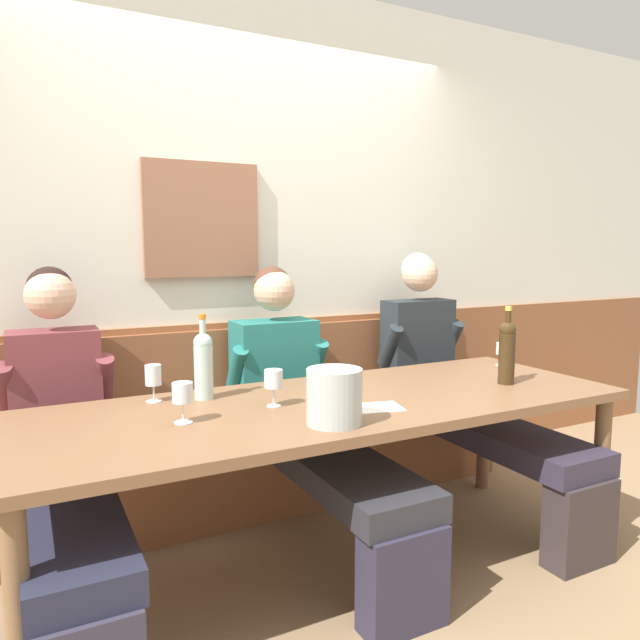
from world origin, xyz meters
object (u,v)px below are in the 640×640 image
at_px(person_center_right_seat, 305,407).
at_px(wine_glass_left_end, 274,381).
at_px(person_right_seat, 63,439).
at_px(ice_bucket, 334,396).
at_px(dining_table, 334,417).
at_px(wine_bottle_green_tall, 203,363).
at_px(wine_glass_center_rear, 502,350).
at_px(wine_glass_mid_right, 183,395).
at_px(wine_glass_center_front, 153,376).
at_px(person_center_left_seat, 460,384).
at_px(wine_bottle_clear_water, 507,350).
at_px(wall_bench, 267,453).

xyz_separation_m(person_center_right_seat, wine_glass_left_end, (-0.30, -0.33, 0.23)).
distance_m(person_right_seat, ice_bucket, 1.10).
bearing_deg(dining_table, wine_bottle_green_tall, 150.15).
distance_m(person_center_right_seat, wine_glass_left_end, 0.50).
bearing_deg(wine_glass_center_rear, wine_glass_mid_right, -172.10).
bearing_deg(ice_bucket, wine_glass_center_front, 130.34).
distance_m(dining_table, person_center_left_seat, 1.03).
bearing_deg(person_center_left_seat, wine_bottle_green_tall, -176.91).
height_order(person_center_left_seat, wine_glass_mid_right, person_center_left_seat).
relative_size(wine_bottle_clear_water, wine_glass_left_end, 2.43).
bearing_deg(wine_glass_center_rear, ice_bucket, -158.79).
xyz_separation_m(person_center_left_seat, wine_bottle_clear_water, (-0.12, -0.45, 0.27)).
relative_size(person_right_seat, person_center_left_seat, 1.00).
bearing_deg(wine_glass_center_front, person_center_right_seat, 3.56).
height_order(dining_table, wine_glass_center_front, wine_glass_center_front).
relative_size(wine_glass_mid_right, wine_glass_center_rear, 1.21).
bearing_deg(wine_glass_center_rear, wine_bottle_green_tall, 178.24).
xyz_separation_m(person_right_seat, wine_glass_center_front, (0.35, -0.04, 0.22)).
relative_size(dining_table, wine_bottle_green_tall, 7.03).
height_order(wine_glass_center_rear, wine_glass_center_front, wine_glass_center_front).
xyz_separation_m(wine_bottle_clear_water, wine_glass_center_front, (-1.52, 0.42, -0.05)).
xyz_separation_m(dining_table, wine_glass_left_end, (-0.26, 0.03, 0.17)).
relative_size(person_center_left_seat, wine_bottle_clear_water, 3.78).
bearing_deg(wall_bench, person_center_right_seat, -84.08).
distance_m(wall_bench, wine_glass_mid_right, 1.15).
height_order(wine_bottle_clear_water, wine_glass_center_rear, wine_bottle_clear_water).
xyz_separation_m(ice_bucket, wine_glass_center_front, (-0.51, 0.60, 0.01)).
bearing_deg(person_center_left_seat, person_right_seat, 179.64).
relative_size(wine_bottle_green_tall, wine_bottle_clear_water, 0.99).
xyz_separation_m(person_center_right_seat, wine_bottle_clear_water, (0.81, -0.47, 0.28)).
relative_size(wine_glass_center_front, wine_glass_left_end, 1.03).
bearing_deg(wall_bench, wine_glass_center_front, -147.24).
bearing_deg(person_right_seat, ice_bucket, -36.80).
relative_size(wine_bottle_clear_water, wine_glass_mid_right, 2.43).
height_order(person_center_left_seat, ice_bucket, person_center_left_seat).
relative_size(wine_glass_mid_right, wine_glass_left_end, 1.00).
relative_size(wall_bench, person_center_left_seat, 2.06).
distance_m(person_center_right_seat, wine_glass_center_front, 0.75).
bearing_deg(person_center_right_seat, wine_bottle_clear_water, -29.99).
xyz_separation_m(dining_table, wine_bottle_green_tall, (-0.47, 0.27, 0.22)).
bearing_deg(wine_glass_left_end, wine_glass_center_rear, 7.75).
bearing_deg(wine_bottle_clear_water, wall_bench, 134.91).
bearing_deg(dining_table, person_right_seat, 160.44).
distance_m(dining_table, wine_glass_center_front, 0.76).
xyz_separation_m(dining_table, wine_glass_center_front, (-0.67, 0.32, 0.18)).
bearing_deg(dining_table, wine_glass_mid_right, -177.67).
xyz_separation_m(wall_bench, wine_glass_left_end, (-0.26, -0.72, 0.57)).
height_order(person_center_left_seat, wine_bottle_clear_water, person_center_left_seat).
distance_m(dining_table, wine_glass_mid_right, 0.66).
bearing_deg(dining_table, wine_glass_left_end, 173.34).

